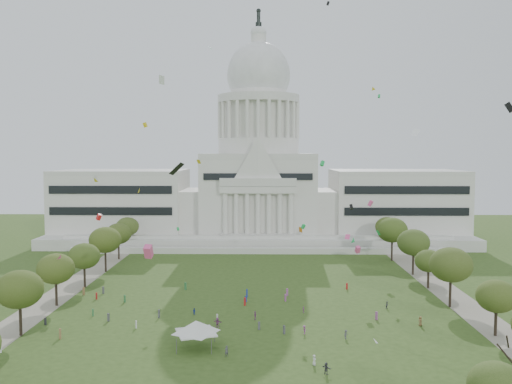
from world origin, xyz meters
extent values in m
plane|color=#334B1A|center=(0.00, 0.00, 0.00)|extent=(400.00, 400.00, 0.00)
cube|color=silver|center=(0.00, 115.00, 2.00)|extent=(160.00, 60.00, 4.00)
cube|color=silver|center=(0.00, 82.00, 1.00)|extent=(130.00, 3.00, 2.00)
cube|color=silver|center=(0.00, 90.00, 2.50)|extent=(140.00, 3.00, 5.00)
cube|color=silver|center=(-55.00, 114.00, 15.00)|extent=(50.00, 34.00, 22.00)
cube|color=silver|center=(55.00, 114.00, 15.00)|extent=(50.00, 34.00, 22.00)
cube|color=silver|center=(-27.00, 112.00, 12.00)|extent=(12.00, 26.00, 16.00)
cube|color=silver|center=(27.00, 112.00, 12.00)|extent=(12.00, 26.00, 16.00)
cube|color=silver|center=(0.00, 114.00, 18.00)|extent=(44.00, 38.00, 28.00)
cube|color=silver|center=(0.00, 94.00, 21.20)|extent=(28.00, 3.00, 2.40)
cube|color=black|center=(-55.00, 96.80, 17.00)|extent=(46.00, 0.40, 11.00)
cube|color=black|center=(55.00, 96.80, 17.00)|extent=(46.00, 0.40, 11.00)
cylinder|color=silver|center=(0.00, 114.00, 37.40)|extent=(32.00, 32.00, 6.00)
cylinder|color=silver|center=(0.00, 114.00, 47.40)|extent=(28.00, 28.00, 14.00)
cylinder|color=silver|center=(0.00, 114.00, 55.90)|extent=(32.40, 32.40, 3.00)
cylinder|color=silver|center=(0.00, 114.00, 61.40)|extent=(22.00, 22.00, 8.00)
ellipsoid|color=silver|center=(0.00, 114.00, 65.40)|extent=(25.00, 25.00, 26.20)
cylinder|color=silver|center=(0.00, 114.00, 78.90)|extent=(6.00, 6.00, 5.00)
ellipsoid|color=silver|center=(0.00, 114.00, 81.90)|extent=(6.40, 6.40, 5.12)
cylinder|color=black|center=(0.00, 114.00, 84.90)|extent=(2.40, 2.40, 2.00)
cylinder|color=black|center=(0.00, 114.00, 87.90)|extent=(1.40, 1.40, 4.50)
sphere|color=black|center=(0.00, 114.00, 90.40)|extent=(1.80, 1.80, 1.80)
cube|color=gray|center=(-48.00, 30.00, 0.02)|extent=(8.00, 160.00, 0.04)
cube|color=gray|center=(48.00, 30.00, 0.02)|extent=(8.00, 160.00, 0.04)
cylinder|color=black|center=(-44.07, -2.96, 2.88)|extent=(0.56, 0.56, 5.75)
ellipsoid|color=#384B16|center=(-44.07, -2.96, 8.97)|extent=(8.86, 8.86, 7.25)
cylinder|color=black|center=(46.22, -1.75, 2.46)|extent=(0.56, 0.56, 4.92)
ellipsoid|color=#3A4C17|center=(46.22, -1.75, 7.68)|extent=(7.58, 7.58, 6.20)
cylinder|color=black|center=(-45.04, 17.30, 2.73)|extent=(0.56, 0.56, 5.47)
ellipsoid|color=#405218|center=(-45.04, 17.30, 8.53)|extent=(8.42, 8.42, 6.89)
cylinder|color=black|center=(44.17, 17.44, 3.10)|extent=(0.56, 0.56, 6.20)
ellipsoid|color=#394919|center=(44.17, 17.44, 9.68)|extent=(9.55, 9.55, 7.82)
cylinder|color=black|center=(-44.09, 33.92, 2.64)|extent=(0.56, 0.56, 5.27)
ellipsoid|color=#354E18|center=(-44.09, 33.92, 8.23)|extent=(8.12, 8.12, 6.65)
cylinder|color=black|center=(44.40, 34.48, 2.28)|extent=(0.56, 0.56, 4.56)
ellipsoid|color=#344918|center=(44.40, 34.48, 7.11)|extent=(7.01, 7.01, 5.74)
cylinder|color=black|center=(-44.08, 52.42, 3.02)|extent=(0.56, 0.56, 6.03)
ellipsoid|color=#3D4F16|center=(-44.08, 52.42, 9.41)|extent=(9.29, 9.29, 7.60)
cylinder|color=black|center=(44.76, 50.04, 2.98)|extent=(0.56, 0.56, 5.97)
ellipsoid|color=#324919|center=(44.76, 50.04, 9.31)|extent=(9.19, 9.19, 7.52)
cylinder|color=black|center=(-45.22, 71.01, 2.70)|extent=(0.56, 0.56, 5.41)
ellipsoid|color=#374817|center=(-45.22, 71.01, 8.44)|extent=(8.33, 8.33, 6.81)
cylinder|color=black|center=(43.49, 70.19, 3.19)|extent=(0.56, 0.56, 6.37)
ellipsoid|color=#324C15|center=(43.49, 70.19, 9.94)|extent=(9.82, 9.82, 8.03)
cylinder|color=black|center=(-46.87, 89.14, 2.66)|extent=(0.56, 0.56, 5.32)
ellipsoid|color=#394B1B|center=(-46.87, 89.14, 8.29)|extent=(8.19, 8.19, 6.70)
cylinder|color=black|center=(45.96, 88.13, 2.73)|extent=(0.56, 0.56, 5.47)
ellipsoid|color=#374914|center=(45.96, 88.13, 8.53)|extent=(8.42, 8.42, 6.89)
cylinder|color=#4C4C4C|center=(-12.92, -11.95, 1.35)|extent=(0.12, 0.12, 2.70)
cylinder|color=#4C4C4C|center=(-6.87, -11.95, 1.35)|extent=(0.12, 0.12, 2.70)
cylinder|color=#4C4C4C|center=(-12.92, -5.90, 1.35)|extent=(0.12, 0.12, 2.70)
cylinder|color=#4C4C4C|center=(-6.87, -5.90, 1.35)|extent=(0.12, 0.12, 2.70)
cube|color=silver|center=(-9.89, -8.92, 2.81)|extent=(8.21, 8.21, 0.22)
pyramid|color=silver|center=(-9.89, -8.92, 4.00)|extent=(11.49, 11.49, 2.16)
imported|color=olive|center=(33.70, 4.12, 0.96)|extent=(0.93, 1.11, 1.93)
imported|color=#4C4C51|center=(29.73, 15.91, 0.85)|extent=(0.92, 0.96, 1.69)
imported|color=#994C8C|center=(9.94, -1.27, 0.84)|extent=(0.91, 1.22, 1.69)
imported|color=#994C8C|center=(0.37, 7.44, 0.93)|extent=(0.69, 1.13, 1.86)
imported|color=#994C8C|center=(-7.08, 2.60, 0.99)|extent=(1.96, 1.46, 1.98)
imported|color=silver|center=(10.44, -16.53, 0.88)|extent=(0.67, 0.93, 1.76)
imported|color=#4C4C51|center=(-4.21, -12.93, 0.96)|extent=(0.86, 0.80, 1.92)
imported|color=navy|center=(-12.80, 10.85, 0.72)|extent=(0.82, 0.70, 1.44)
imported|color=#4C4C51|center=(17.56, -3.82, 0.85)|extent=(1.14, 1.20, 1.70)
imported|color=#994C8C|center=(10.81, 12.52, 0.72)|extent=(0.64, 0.93, 1.44)
imported|color=#4C4C51|center=(11.99, -20.14, 0.96)|extent=(1.78, 1.72, 1.91)
cube|color=#26262B|center=(-42.00, 3.48, 0.74)|extent=(0.43, 0.46, 1.48)
cube|color=#4C4C51|center=(6.08, -1.31, 0.84)|extent=(0.47, 0.52, 1.68)
cube|color=#B21E1E|center=(23.35, 33.01, 0.81)|extent=(0.43, 0.27, 1.62)
cube|color=#33723F|center=(-34.26, 9.55, 0.77)|extent=(0.29, 0.43, 1.55)
cube|color=#4C4C51|center=(-37.51, 27.87, 0.88)|extent=(0.52, 0.54, 1.75)
cube|color=olive|center=(-35.95, -4.58, 0.97)|extent=(0.43, 0.57, 1.93)
cube|color=#33723F|center=(-17.74, 31.95, 0.93)|extent=(0.58, 0.55, 1.87)
cube|color=#B21E1E|center=(-37.58, 22.72, 0.81)|extent=(0.48, 0.50, 1.62)
cube|color=#26262B|center=(-10.30, -1.74, 0.74)|extent=(0.35, 0.45, 1.47)
cube|color=#994C8C|center=(7.86, 26.54, 0.89)|extent=(0.49, 0.33, 1.79)
cube|color=#994C8C|center=(7.24, 21.68, 0.85)|extent=(0.42, 0.52, 1.70)
cube|color=#994C8C|center=(25.65, 7.83, 0.86)|extent=(0.51, 0.53, 1.72)
cube|color=#B21E1E|center=(-2.15, 17.99, 0.93)|extent=(0.46, 0.57, 1.85)
cube|color=silver|center=(-23.16, 1.69, 0.75)|extent=(0.39, 0.47, 1.51)
cube|color=#4C4C51|center=(1.24, 1.13, 0.80)|extent=(0.47, 0.34, 1.60)
cube|color=#4C4C51|center=(-19.92, 8.45, 0.88)|extent=(0.36, 0.51, 1.76)
cube|color=navy|center=(-2.00, 20.88, 0.75)|extent=(0.46, 0.45, 1.50)
cube|color=navy|center=(-1.92, 25.42, 0.95)|extent=(0.39, 0.55, 1.90)
cube|color=silver|center=(-7.45, 6.33, 0.76)|extent=(0.38, 0.47, 1.53)
cube|color=#4C4C51|center=(-29.93, 6.05, 0.83)|extent=(0.51, 0.42, 1.67)
cube|color=#33723F|center=(-30.21, 20.26, 0.86)|extent=(0.51, 0.53, 1.71)
cube|color=olive|center=(-41.92, 26.58, 0.96)|extent=(0.48, 0.59, 1.93)
camera|label=1|loc=(2.17, -103.02, 34.78)|focal=38.00mm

